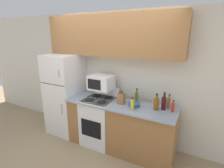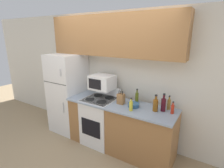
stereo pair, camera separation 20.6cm
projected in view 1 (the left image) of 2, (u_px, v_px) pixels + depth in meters
ground_plane at (97, 151)px, 3.30m from camera, size 12.00×12.00×0.00m
wall_back at (114, 77)px, 3.57m from camera, size 8.00×0.05×2.55m
lower_cabinets at (120, 126)px, 3.29m from camera, size 2.02×0.65×0.92m
refrigerator at (65, 94)px, 3.82m from camera, size 0.67×0.72×1.72m
upper_cabinets at (110, 36)px, 3.20m from camera, size 2.69×0.30×0.75m
stove at (100, 120)px, 3.47m from camera, size 0.59×0.63×1.09m
microwave at (101, 82)px, 3.36m from camera, size 0.44×0.38×0.27m
knife_block at (121, 99)px, 3.13m from camera, size 0.12×0.10×0.24m
bowl at (134, 104)px, 3.02m from camera, size 0.20×0.20×0.07m
bottle_wine_red at (164, 103)px, 2.86m from camera, size 0.08×0.08×0.30m
bottle_whiskey at (156, 104)px, 2.86m from camera, size 0.08×0.08×0.28m
bottle_cooking_spray at (132, 105)px, 2.85m from camera, size 0.06×0.06×0.22m
bottle_hot_sauce at (173, 107)px, 2.79m from camera, size 0.05×0.05×0.20m
bottle_vinegar at (169, 103)px, 2.94m from camera, size 0.06×0.06×0.24m
bottle_olive_oil at (137, 97)px, 3.19m from camera, size 0.06×0.06×0.26m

